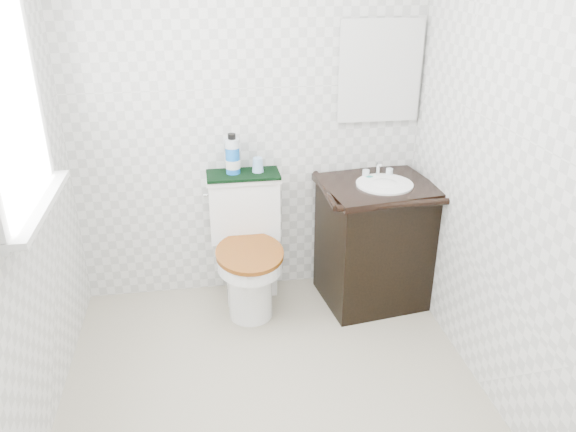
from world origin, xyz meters
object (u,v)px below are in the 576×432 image
object	(u,v)px
toilet	(247,253)
trash_bin	(263,271)
mouthwash_bottle	(233,155)
cup	(258,165)
vanity	(374,240)

from	to	relation	value
toilet	trash_bin	distance (m)	0.28
mouthwash_bottle	cup	world-z (taller)	mouthwash_bottle
vanity	cup	distance (m)	0.89
vanity	mouthwash_bottle	world-z (taller)	mouthwash_bottle
toilet	trash_bin	xyz separation A→B (m)	(0.12, 0.13, -0.22)
vanity	mouthwash_bottle	xyz separation A→B (m)	(-0.88, 0.20, 0.55)
toilet	vanity	size ratio (longest dim) A/B	0.92
trash_bin	mouthwash_bottle	world-z (taller)	mouthwash_bottle
toilet	cup	world-z (taller)	cup
vanity	mouthwash_bottle	distance (m)	1.05
vanity	trash_bin	size ratio (longest dim) A/B	3.08
vanity	mouthwash_bottle	size ratio (longest dim) A/B	3.66
toilet	vanity	world-z (taller)	vanity
toilet	mouthwash_bottle	bearing A→B (deg)	113.15
cup	vanity	bearing A→B (deg)	-15.53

